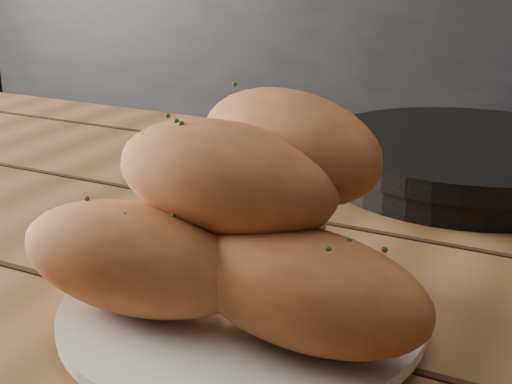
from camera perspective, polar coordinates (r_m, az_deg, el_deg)
name	(u,v)px	position (r m, az deg, el deg)	size (l,w,h in m)	color
counter	(383,116)	(2.41, 10.09, 6.04)	(2.80, 0.60, 0.90)	black
plate	(243,314)	(0.48, -1.08, -9.71)	(0.24, 0.24, 0.02)	white
bread_rolls	(242,218)	(0.46, -1.13, -2.10)	(0.28, 0.22, 0.14)	#C26936
skillet	(468,159)	(0.80, 16.61, 2.54)	(0.44, 0.32, 0.05)	black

